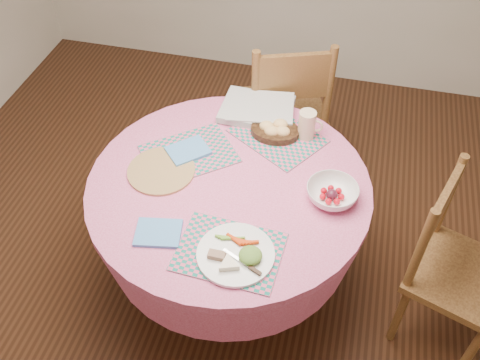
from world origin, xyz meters
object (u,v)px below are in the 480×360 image
object	(u,v)px
latte_mug	(307,125)
dinner_plate	(237,254)
wicker_trivet	(161,171)
fruit_bowl	(332,193)
dining_table	(229,212)
bread_bowl	(275,130)
chair_right	(452,265)
chair_back	(285,110)

from	to	relation	value
latte_mug	dinner_plate	bearing A→B (deg)	-101.05
wicker_trivet	fruit_bowl	size ratio (longest dim) A/B	1.25
dining_table	latte_mug	xyz separation A→B (m)	(0.28, 0.38, 0.27)
dinner_plate	fruit_bowl	xyz separation A→B (m)	(0.31, 0.39, 0.01)
bread_bowl	chair_right	bearing A→B (deg)	-22.27
chair_right	latte_mug	size ratio (longest dim) A/B	6.74
wicker_trivet	fruit_bowl	world-z (taller)	fruit_bowl
dinner_plate	chair_back	bearing A→B (deg)	91.16
latte_mug	fruit_bowl	bearing A→B (deg)	-65.81
bread_bowl	dining_table	bearing A→B (deg)	-110.43
dinner_plate	fruit_bowl	world-z (taller)	fruit_bowl
chair_back	dinner_plate	size ratio (longest dim) A/B	3.38
dining_table	latte_mug	world-z (taller)	latte_mug
chair_right	dinner_plate	xyz separation A→B (m)	(-0.88, -0.37, 0.28)
bread_bowl	fruit_bowl	size ratio (longest dim) A/B	0.96
dining_table	dinner_plate	xyz separation A→B (m)	(0.13, -0.38, 0.21)
chair_back	wicker_trivet	bearing A→B (deg)	43.46
bread_bowl	latte_mug	xyz separation A→B (m)	(0.15, 0.02, 0.04)
dinner_plate	bread_bowl	xyz separation A→B (m)	(0.00, 0.73, 0.01)
bread_bowl	fruit_bowl	distance (m)	0.46
dining_table	latte_mug	distance (m)	0.54
dining_table	chair_right	size ratio (longest dim) A/B	1.33
chair_right	fruit_bowl	bearing A→B (deg)	107.95
latte_mug	wicker_trivet	bearing A→B (deg)	-146.64
wicker_trivet	dinner_plate	xyz separation A→B (m)	(0.44, -0.37, 0.01)
dinner_plate	wicker_trivet	bearing A→B (deg)	139.79
dinner_plate	dining_table	bearing A→B (deg)	109.16
chair_back	latte_mug	bearing A→B (deg)	90.49
latte_mug	dining_table	bearing A→B (deg)	-126.17
fruit_bowl	dinner_plate	bearing A→B (deg)	-128.83
bread_bowl	dinner_plate	bearing A→B (deg)	-90.16
dining_table	wicker_trivet	xyz separation A→B (m)	(-0.31, -0.01, 0.20)
latte_mug	fruit_bowl	world-z (taller)	latte_mug
dining_table	wicker_trivet	distance (m)	0.37
chair_back	dinner_plate	xyz separation A→B (m)	(0.02, -1.21, 0.24)
chair_right	bread_bowl	size ratio (longest dim) A/B	4.06
chair_right	wicker_trivet	bearing A→B (deg)	109.65
dinner_plate	latte_mug	bearing A→B (deg)	78.95
chair_right	latte_mug	xyz separation A→B (m)	(-0.73, 0.38, 0.34)
chair_back	wicker_trivet	size ratio (longest dim) A/B	3.39
chair_back	latte_mug	distance (m)	0.57
chair_right	dining_table	bearing A→B (deg)	109.38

